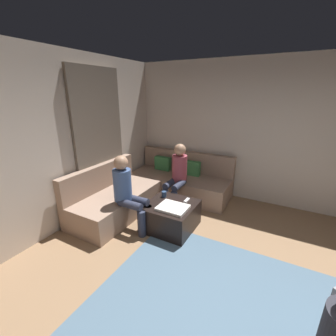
# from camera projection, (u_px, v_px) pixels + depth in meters

# --- Properties ---
(wall_back) EXTENTS (6.00, 0.12, 2.70)m
(wall_back) POSITION_uv_depth(u_px,v_px,m) (281.00, 135.00, 4.08)
(wall_back) COLOR beige
(wall_back) RESTS_ON ground_plane
(wall_left) EXTENTS (0.12, 6.00, 2.70)m
(wall_left) POSITION_uv_depth(u_px,v_px,m) (21.00, 152.00, 2.96)
(wall_left) COLOR beige
(wall_left) RESTS_ON ground_plane
(curtain_panel) EXTENTS (0.06, 1.10, 2.50)m
(curtain_panel) POSITION_uv_depth(u_px,v_px,m) (100.00, 142.00, 4.03)
(curtain_panel) COLOR #726659
(curtain_panel) RESTS_ON ground_plane
(area_rug) EXTENTS (2.60, 2.20, 0.01)m
(area_rug) POSITION_uv_depth(u_px,v_px,m) (221.00, 314.00, 2.24)
(area_rug) COLOR slate
(area_rug) RESTS_ON ground_plane
(sectional_couch) EXTENTS (2.10, 2.55, 0.87)m
(sectional_couch) POSITION_uv_depth(u_px,v_px,m) (154.00, 188.00, 4.48)
(sectional_couch) COLOR #9E7F6B
(sectional_couch) RESTS_ON ground_plane
(ottoman) EXTENTS (0.76, 0.76, 0.42)m
(ottoman) POSITION_uv_depth(u_px,v_px,m) (171.00, 216.00, 3.61)
(ottoman) COLOR black
(ottoman) RESTS_ON ground_plane
(folded_blanket) EXTENTS (0.44, 0.36, 0.04)m
(folded_blanket) POSITION_uv_depth(u_px,v_px,m) (173.00, 208.00, 3.40)
(folded_blanket) COLOR white
(folded_blanket) RESTS_ON ottoman
(coffee_mug) EXTENTS (0.08, 0.08, 0.10)m
(coffee_mug) POSITION_uv_depth(u_px,v_px,m) (164.00, 194.00, 3.78)
(coffee_mug) COLOR #334C72
(coffee_mug) RESTS_ON ottoman
(game_remote) EXTENTS (0.05, 0.15, 0.02)m
(game_remote) POSITION_uv_depth(u_px,v_px,m) (187.00, 200.00, 3.64)
(game_remote) COLOR white
(game_remote) RESTS_ON ottoman
(person_on_couch_back) EXTENTS (0.30, 0.60, 1.20)m
(person_on_couch_back) POSITION_uv_depth(u_px,v_px,m) (177.00, 173.00, 4.18)
(person_on_couch_back) COLOR #2D3347
(person_on_couch_back) RESTS_ON ground_plane
(person_on_couch_side) EXTENTS (0.60, 0.30, 1.20)m
(person_on_couch_side) POSITION_uv_depth(u_px,v_px,m) (128.00, 190.00, 3.46)
(person_on_couch_side) COLOR #2D3347
(person_on_couch_side) RESTS_ON ground_plane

